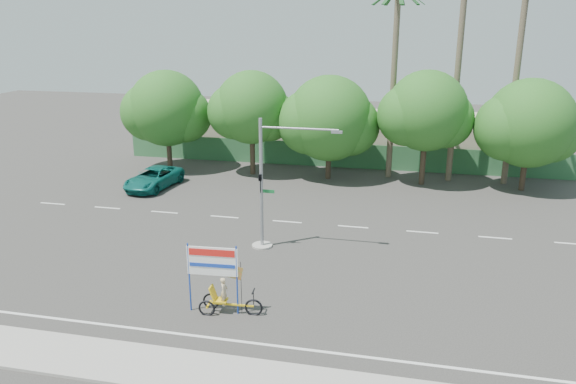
# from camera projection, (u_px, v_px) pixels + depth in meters

# --- Properties ---
(ground) EXTENTS (120.00, 120.00, 0.00)m
(ground) POSITION_uv_depth(u_px,v_px,m) (292.00, 284.00, 26.14)
(ground) COLOR #33302D
(ground) RESTS_ON ground
(sidewalk_near) EXTENTS (50.00, 2.40, 0.12)m
(sidewalk_near) POSITION_uv_depth(u_px,v_px,m) (246.00, 380.00, 19.14)
(sidewalk_near) COLOR gray
(sidewalk_near) RESTS_ON ground
(fence) EXTENTS (38.00, 0.08, 2.00)m
(fence) POSITION_uv_depth(u_px,v_px,m) (347.00, 156.00, 45.88)
(fence) COLOR #336B3D
(fence) RESTS_ON ground
(building_left) EXTENTS (12.00, 8.00, 4.00)m
(building_left) POSITION_uv_depth(u_px,v_px,m) (245.00, 128.00, 51.82)
(building_left) COLOR beige
(building_left) RESTS_ON ground
(building_right) EXTENTS (14.00, 8.00, 3.60)m
(building_right) POSITION_uv_depth(u_px,v_px,m) (446.00, 139.00, 48.19)
(building_right) COLOR beige
(building_right) RESTS_ON ground
(tree_far_left) EXTENTS (7.14, 6.00, 7.96)m
(tree_far_left) POSITION_uv_depth(u_px,v_px,m) (166.00, 111.00, 44.37)
(tree_far_left) COLOR #473828
(tree_far_left) RESTS_ON ground
(tree_left) EXTENTS (6.66, 5.60, 8.07)m
(tree_left) POSITION_uv_depth(u_px,v_px,m) (251.00, 110.00, 42.85)
(tree_left) COLOR #473828
(tree_left) RESTS_ON ground
(tree_center) EXTENTS (7.62, 6.40, 7.85)m
(tree_center) POSITION_uv_depth(u_px,v_px,m) (329.00, 121.00, 41.79)
(tree_center) COLOR #473828
(tree_center) RESTS_ON ground
(tree_right) EXTENTS (6.90, 5.80, 8.36)m
(tree_right) POSITION_uv_depth(u_px,v_px,m) (426.00, 114.00, 40.12)
(tree_right) COLOR #473828
(tree_right) RESTS_ON ground
(tree_far_right) EXTENTS (7.38, 6.20, 7.94)m
(tree_far_right) POSITION_uv_depth(u_px,v_px,m) (529.00, 126.00, 38.86)
(tree_far_right) COLOR #473828
(tree_far_right) RESTS_ON ground
(palm_tall) EXTENTS (3.73, 3.79, 17.45)m
(palm_tall) POSITION_uv_depth(u_px,v_px,m) (461.00, 38.00, 39.53)
(palm_tall) COLOR #70604C
(palm_tall) RESTS_ON ground
(palm_mid) EXTENTS (3.73, 3.79, 15.45)m
(palm_mid) POSITION_uv_depth(u_px,v_px,m) (519.00, 54.00, 39.03)
(palm_mid) COLOR #70604C
(palm_mid) RESTS_ON ground
(palm_short) EXTENTS (3.73, 3.79, 14.45)m
(palm_short) POSITION_uv_depth(u_px,v_px,m) (395.00, 60.00, 40.94)
(palm_short) COLOR #70604C
(palm_short) RESTS_ON ground
(traffic_signal) EXTENTS (4.72, 1.10, 7.00)m
(traffic_signal) POSITION_uv_depth(u_px,v_px,m) (267.00, 196.00, 29.43)
(traffic_signal) COLOR gray
(traffic_signal) RESTS_ON ground
(trike_billboard) EXTENTS (3.16, 0.76, 3.10)m
(trike_billboard) POSITION_uv_depth(u_px,v_px,m) (220.00, 286.00, 23.24)
(trike_billboard) COLOR black
(trike_billboard) RESTS_ON ground
(pickup_truck) EXTENTS (3.08, 5.53, 1.46)m
(pickup_truck) POSITION_uv_depth(u_px,v_px,m) (154.00, 178.00, 40.52)
(pickup_truck) COLOR #0D6057
(pickup_truck) RESTS_ON ground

